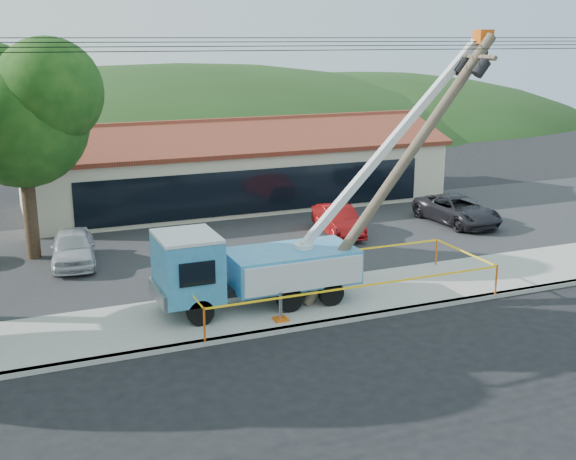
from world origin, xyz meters
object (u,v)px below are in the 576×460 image
(utility_truck, at_px, (255,262))
(car_red, at_px, (338,236))
(leaning_pole, at_px, (409,156))
(car_dark, at_px, (456,225))
(car_silver, at_px, (75,266))

(utility_truck, bearing_deg, car_red, 46.96)
(leaning_pole, bearing_deg, car_dark, 44.42)
(utility_truck, xyz_separation_m, car_silver, (-5.06, 7.17, -1.64))
(leaning_pole, bearing_deg, car_silver, 143.18)
(leaning_pole, bearing_deg, car_red, 80.58)
(car_silver, xyz_separation_m, car_dark, (17.96, -0.45, 0.00))
(utility_truck, relative_size, car_silver, 2.94)
(leaning_pole, distance_m, car_dark, 11.64)
(leaning_pole, height_order, car_silver, leaning_pole)
(car_red, distance_m, car_dark, 6.24)
(car_silver, bearing_deg, car_red, 6.78)
(car_red, bearing_deg, utility_truck, -125.43)
(leaning_pole, relative_size, car_silver, 2.18)
(utility_truck, xyz_separation_m, leaning_pole, (5.38, -0.65, 3.32))
(utility_truck, distance_m, car_silver, 8.92)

